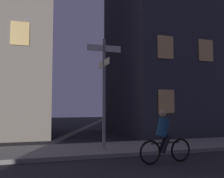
# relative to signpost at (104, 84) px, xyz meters

# --- Properties ---
(sidewalk_kerb) EXTENTS (40.00, 2.79, 0.14)m
(sidewalk_kerb) POSITION_rel_signpost_xyz_m (-0.34, 0.58, -2.48)
(sidewalk_kerb) COLOR gray
(sidewalk_kerb) RESTS_ON ground_plane
(signpost) EXTENTS (1.32, 1.37, 4.13)m
(signpost) POSITION_rel_signpost_xyz_m (0.00, 0.00, 0.00)
(signpost) COLOR gray
(signpost) RESTS_ON sidewalk_kerb
(cyclist) EXTENTS (1.82, 0.36, 1.61)m
(cyclist) POSITION_rel_signpost_xyz_m (1.36, -2.04, -1.81)
(cyclist) COLOR black
(cyclist) RESTS_ON ground_plane
(building_right_block) EXTENTS (12.45, 7.50, 17.11)m
(building_right_block) POSITION_rel_signpost_xyz_m (8.97, 6.18, 6.00)
(building_right_block) COLOR #383842
(building_right_block) RESTS_ON ground_plane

